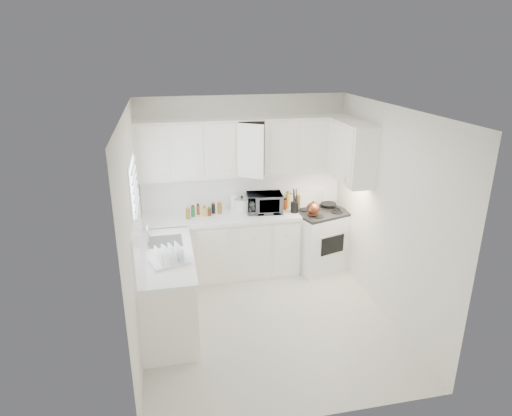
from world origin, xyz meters
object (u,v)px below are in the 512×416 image
object	(u,v)px
stove	(320,232)
rice_cooker	(242,204)
utensil_crock	(295,200)
dish_rack	(168,254)
microwave	(264,201)
tea_kettle	(313,207)

from	to	relation	value
stove	rice_cooker	distance (m)	1.28
rice_cooker	utensil_crock	size ratio (longest dim) A/B	0.67
stove	rice_cooker	size ratio (longest dim) A/B	4.67
stove	dish_rack	distance (m)	2.66
rice_cooker	dish_rack	world-z (taller)	rice_cooker
rice_cooker	dish_rack	size ratio (longest dim) A/B	0.63
stove	microwave	bearing A→B (deg)	158.74
microwave	dish_rack	size ratio (longest dim) A/B	1.27
microwave	rice_cooker	size ratio (longest dim) A/B	2.01
microwave	utensil_crock	xyz separation A→B (m)	(0.43, -0.11, 0.02)
rice_cooker	dish_rack	distance (m)	1.80
stove	dish_rack	xyz separation A→B (m)	(-2.26, -1.31, 0.47)
tea_kettle	dish_rack	size ratio (longest dim) A/B	0.58
microwave	utensil_crock	size ratio (longest dim) A/B	1.35
stove	utensil_crock	size ratio (longest dim) A/B	3.13
utensil_crock	dish_rack	bearing A→B (deg)	-145.48
tea_kettle	utensil_crock	xyz separation A→B (m)	(-0.25, 0.11, 0.09)
microwave	utensil_crock	bearing A→B (deg)	-8.53
dish_rack	utensil_crock	bearing A→B (deg)	15.95
stove	microwave	distance (m)	1.01
rice_cooker	stove	bearing A→B (deg)	-1.56
stove	utensil_crock	distance (m)	0.70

